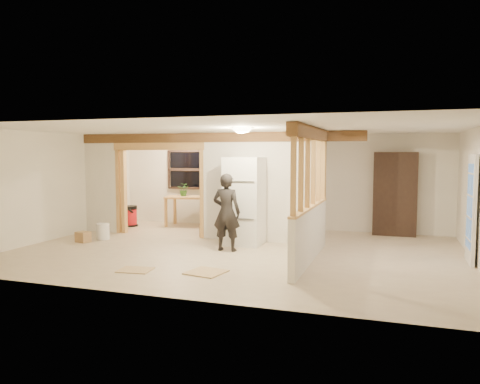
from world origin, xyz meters
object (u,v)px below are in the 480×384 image
(woman, at_px, (227,212))
(shop_vac, at_px, (130,216))
(work_table, at_px, (190,211))
(refrigerator, at_px, (244,201))
(bookshelf, at_px, (395,194))

(woman, relative_size, shop_vac, 2.76)
(work_table, bearing_deg, refrigerator, -53.37)
(refrigerator, xyz_separation_m, work_table, (-2.20, 1.94, -0.55))
(refrigerator, bearing_deg, work_table, 138.63)
(refrigerator, height_order, bookshelf, bookshelf)
(shop_vac, bearing_deg, bookshelf, 6.87)
(refrigerator, bearing_deg, bookshelf, 35.70)
(work_table, distance_m, bookshelf, 5.39)
(refrigerator, xyz_separation_m, shop_vac, (-3.80, 1.42, -0.67))
(woman, bearing_deg, work_table, -53.20)
(work_table, xyz_separation_m, shop_vac, (-1.59, -0.52, -0.13))
(refrigerator, distance_m, bookshelf, 3.87)
(work_table, bearing_deg, bookshelf, -8.62)
(refrigerator, bearing_deg, shop_vac, 159.50)
(refrigerator, xyz_separation_m, woman, (-0.14, -0.77, -0.16))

